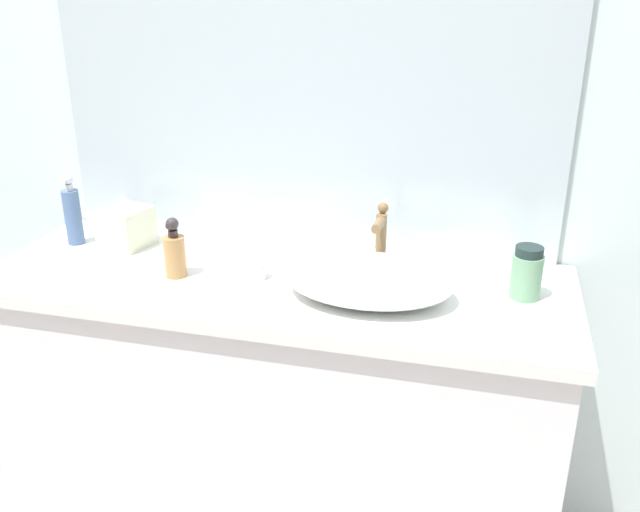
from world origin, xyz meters
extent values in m
cube|color=silver|center=(0.00, 0.73, 1.30)|extent=(6.00, 0.06, 2.60)
cube|color=white|center=(0.06, 0.42, 0.41)|extent=(1.46, 0.50, 0.82)
cube|color=silver|center=(0.06, 0.42, 0.84)|extent=(1.50, 0.54, 0.03)
cube|color=#B2BCC6|center=(0.06, 0.69, 1.37)|extent=(1.40, 0.01, 1.03)
ellipsoid|color=white|center=(0.32, 0.37, 0.90)|extent=(0.40, 0.27, 0.09)
cylinder|color=brown|center=(0.32, 0.53, 0.93)|extent=(0.03, 0.03, 0.15)
cylinder|color=brown|center=(0.32, 0.49, 1.00)|extent=(0.02, 0.08, 0.02)
sphere|color=brown|center=(0.32, 0.55, 1.02)|extent=(0.03, 0.03, 0.03)
cylinder|color=#B4804A|center=(-0.18, 0.37, 0.91)|extent=(0.06, 0.06, 0.11)
cylinder|color=#332724|center=(-0.18, 0.37, 0.97)|extent=(0.03, 0.03, 0.02)
sphere|color=#342C2F|center=(-0.18, 0.37, 1.00)|extent=(0.03, 0.03, 0.03)
cylinder|color=#322B28|center=(-0.18, 0.36, 1.00)|extent=(0.02, 0.02, 0.02)
cylinder|color=#70A07A|center=(0.68, 0.46, 0.91)|extent=(0.07, 0.07, 0.11)
cylinder|color=#1C2B2A|center=(0.68, 0.46, 0.98)|extent=(0.06, 0.06, 0.02)
cylinder|color=#4C6695|center=(-0.56, 0.51, 0.94)|extent=(0.05, 0.05, 0.16)
cylinder|color=silver|center=(-0.56, 0.51, 1.02)|extent=(0.02, 0.02, 0.02)
sphere|color=silver|center=(-0.56, 0.51, 1.05)|extent=(0.03, 0.03, 0.03)
cylinder|color=silver|center=(-0.56, 0.50, 1.05)|extent=(0.01, 0.02, 0.01)
cube|color=beige|center=(-0.41, 0.53, 0.91)|extent=(0.15, 0.15, 0.11)
cone|color=white|center=(-0.41, 0.53, 0.99)|extent=(0.07, 0.07, 0.05)
cylinder|color=silver|center=(0.02, 0.40, 0.88)|extent=(0.05, 0.05, 0.04)
camera|label=1|loc=(0.58, -1.09, 1.57)|focal=38.26mm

